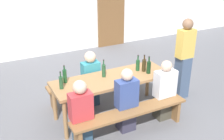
# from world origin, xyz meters

# --- Properties ---
(ground_plane) EXTENTS (24.00, 24.00, 0.00)m
(ground_plane) POSITION_xyz_m (0.00, 0.00, 0.00)
(ground_plane) COLOR slate
(wooden_door) EXTENTS (0.90, 0.06, 2.10)m
(wooden_door) POSITION_xyz_m (1.82, 3.60, 1.05)
(wooden_door) COLOR brown
(wooden_door) RESTS_ON ground
(tasting_table) EXTENTS (2.13, 0.73, 0.75)m
(tasting_table) POSITION_xyz_m (0.00, 0.00, 0.67)
(tasting_table) COLOR #9E7247
(tasting_table) RESTS_ON ground
(bench_near) EXTENTS (2.03, 0.30, 0.45)m
(bench_near) POSITION_xyz_m (0.00, -0.67, 0.36)
(bench_near) COLOR olive
(bench_near) RESTS_ON ground
(bench_far) EXTENTS (2.03, 0.30, 0.45)m
(bench_far) POSITION_xyz_m (0.00, 0.67, 0.36)
(bench_far) COLOR olive
(bench_far) RESTS_ON ground
(wine_bottle_0) EXTENTS (0.07, 0.07, 0.30)m
(wine_bottle_0) POSITION_xyz_m (-0.92, 0.01, 0.86)
(wine_bottle_0) COLOR #234C2D
(wine_bottle_0) RESTS_ON tasting_table
(wine_bottle_1) EXTENTS (0.07, 0.07, 0.32)m
(wine_bottle_1) POSITION_xyz_m (0.66, -0.02, 0.87)
(wine_bottle_1) COLOR #332814
(wine_bottle_1) RESTS_ON tasting_table
(wine_bottle_2) EXTENTS (0.08, 0.08, 0.33)m
(wine_bottle_2) POSITION_xyz_m (0.68, -0.13, 0.87)
(wine_bottle_2) COLOR #143319
(wine_bottle_2) RESTS_ON tasting_table
(wine_bottle_3) EXTENTS (0.07, 0.07, 0.31)m
(wine_bottle_3) POSITION_xyz_m (-0.79, 0.20, 0.87)
(wine_bottle_3) COLOR #194723
(wine_bottle_3) RESTS_ON tasting_table
(wine_bottle_4) EXTENTS (0.07, 0.07, 0.33)m
(wine_bottle_4) POSITION_xyz_m (-0.11, 0.11, 0.87)
(wine_bottle_4) COLOR #234C2D
(wine_bottle_4) RESTS_ON tasting_table
(wine_bottle_5) EXTENTS (0.07, 0.07, 0.30)m
(wine_bottle_5) POSITION_xyz_m (0.57, 0.07, 0.86)
(wine_bottle_5) COLOR #194723
(wine_bottle_5) RESTS_ON tasting_table
(wine_glass_0) EXTENTS (0.07, 0.07, 0.16)m
(wine_glass_0) POSITION_xyz_m (0.83, 0.21, 0.86)
(wine_glass_0) COLOR silver
(wine_glass_0) RESTS_ON tasting_table
(wine_glass_1) EXTENTS (0.07, 0.07, 0.17)m
(wine_glass_1) POSITION_xyz_m (0.20, -0.13, 0.87)
(wine_glass_1) COLOR silver
(wine_glass_1) RESTS_ON tasting_table
(seated_guest_near_0) EXTENTS (0.35, 0.24, 1.10)m
(seated_guest_near_0) POSITION_xyz_m (-0.79, -0.52, 0.53)
(seated_guest_near_0) COLOR #2F4E65
(seated_guest_near_0) RESTS_ON ground
(seated_guest_near_1) EXTENTS (0.36, 0.24, 1.12)m
(seated_guest_near_1) POSITION_xyz_m (0.00, -0.52, 0.53)
(seated_guest_near_1) COLOR #363346
(seated_guest_near_1) RESTS_ON ground
(seated_guest_near_2) EXTENTS (0.38, 0.24, 1.12)m
(seated_guest_near_2) POSITION_xyz_m (0.78, -0.52, 0.53)
(seated_guest_near_2) COLOR #474335
(seated_guest_near_2) RESTS_ON ground
(seated_guest_far_0) EXTENTS (0.34, 0.24, 1.11)m
(seated_guest_far_0) POSITION_xyz_m (-0.19, 0.52, 0.54)
(seated_guest_far_0) COLOR #314A62
(seated_guest_far_0) RESTS_ON ground
(standing_host) EXTENTS (0.32, 0.24, 1.65)m
(standing_host) POSITION_xyz_m (1.58, -0.04, 0.81)
(standing_host) COLOR #425470
(standing_host) RESTS_ON ground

